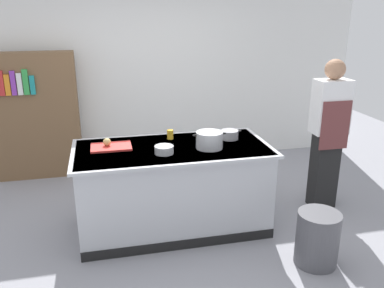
% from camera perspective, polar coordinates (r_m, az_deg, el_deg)
% --- Properties ---
extents(ground_plane, '(10.00, 10.00, 0.00)m').
position_cam_1_polar(ground_plane, '(4.42, -2.63, -11.55)').
color(ground_plane, gray).
extents(back_wall, '(6.40, 0.12, 3.00)m').
position_cam_1_polar(back_wall, '(5.95, -6.59, 11.55)').
color(back_wall, white).
rests_on(back_wall, ground_plane).
extents(counter_island, '(1.98, 0.98, 0.90)m').
position_cam_1_polar(counter_island, '(4.21, -2.72, -6.07)').
color(counter_island, '#B7BABF').
rests_on(counter_island, ground_plane).
extents(cutting_board, '(0.40, 0.28, 0.02)m').
position_cam_1_polar(cutting_board, '(4.10, -11.41, -0.40)').
color(cutting_board, red).
rests_on(cutting_board, counter_island).
extents(onion, '(0.08, 0.08, 0.08)m').
position_cam_1_polar(onion, '(4.10, -11.97, 0.28)').
color(onion, tan).
rests_on(onion, cutting_board).
extents(stock_pot, '(0.33, 0.27, 0.17)m').
position_cam_1_polar(stock_pot, '(4.00, 2.48, 0.57)').
color(stock_pot, '#B7BABF').
rests_on(stock_pot, counter_island).
extents(sauce_pan, '(0.25, 0.19, 0.10)m').
position_cam_1_polar(sauce_pan, '(4.31, 5.36, 1.34)').
color(sauce_pan, '#99999E').
rests_on(sauce_pan, counter_island).
extents(mixing_bowl, '(0.18, 0.18, 0.08)m').
position_cam_1_polar(mixing_bowl, '(3.87, -3.98, -0.81)').
color(mixing_bowl, '#B7BABF').
rests_on(mixing_bowl, counter_island).
extents(juice_cup, '(0.07, 0.07, 0.10)m').
position_cam_1_polar(juice_cup, '(4.29, -3.12, 1.36)').
color(juice_cup, yellow).
rests_on(juice_cup, counter_island).
extents(trash_bin, '(0.39, 0.39, 0.51)m').
position_cam_1_polar(trash_bin, '(3.90, 17.35, -12.67)').
color(trash_bin, '#4C4C51').
rests_on(trash_bin, ground_plane).
extents(person_chef, '(0.38, 0.25, 1.72)m').
position_cam_1_polar(person_chef, '(4.76, 18.77, 1.66)').
color(person_chef, black).
rests_on(person_chef, ground_plane).
extents(bookshelf, '(1.10, 0.31, 1.70)m').
position_cam_1_polar(bookshelf, '(5.80, -21.20, 3.70)').
color(bookshelf, brown).
rests_on(bookshelf, ground_plane).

